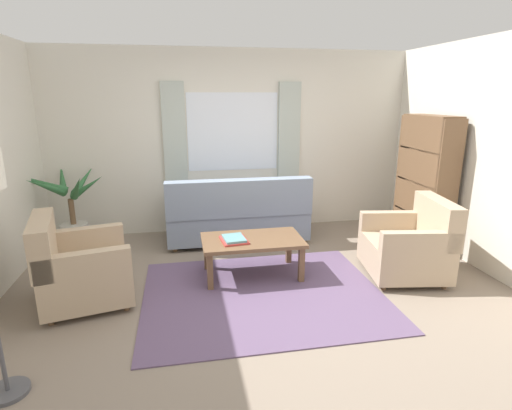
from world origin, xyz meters
TOP-DOWN VIEW (x-y plane):
  - ground_plane at (0.00, 0.00)m, footprint 6.24×6.24m
  - wall_back at (0.00, 2.26)m, footprint 5.32×0.12m
  - wall_right at (2.66, 0.00)m, footprint 0.12×4.40m
  - window_with_curtains at (0.00, 2.18)m, footprint 1.98×0.07m
  - area_rug at (0.00, 0.00)m, footprint 2.39×1.93m
  - couch at (-0.03, 1.61)m, footprint 1.90×0.82m
  - armchair_left at (-1.78, 0.19)m, footprint 0.98×1.00m
  - armchair_right at (1.69, 0.15)m, footprint 0.94×0.96m
  - coffee_table at (-0.03, 0.47)m, footprint 1.10×0.64m
  - book_stack_on_table at (-0.24, 0.43)m, footprint 0.30×0.34m
  - potted_plant at (-2.21, 1.75)m, footprint 1.14×1.19m
  - bookshelf at (2.35, 1.01)m, footprint 0.30×0.94m

SIDE VIEW (x-z plane):
  - ground_plane at x=0.00m, z-range 0.00..0.00m
  - area_rug at x=0.00m, z-range 0.00..0.01m
  - armchair_left at x=-1.78m, z-range -0.09..0.79m
  - armchair_right at x=1.69m, z-range -0.09..0.79m
  - couch at x=-0.03m, z-range -0.09..0.83m
  - coffee_table at x=-0.03m, z-range 0.16..0.60m
  - book_stack_on_table at x=-0.24m, z-range 0.44..0.48m
  - potted_plant at x=-2.21m, z-range -0.05..1.05m
  - bookshelf at x=2.35m, z-range -0.07..1.65m
  - wall_back at x=0.00m, z-range 0.00..2.60m
  - wall_right at x=2.66m, z-range 0.00..2.60m
  - window_with_curtains at x=0.00m, z-range 0.75..2.15m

